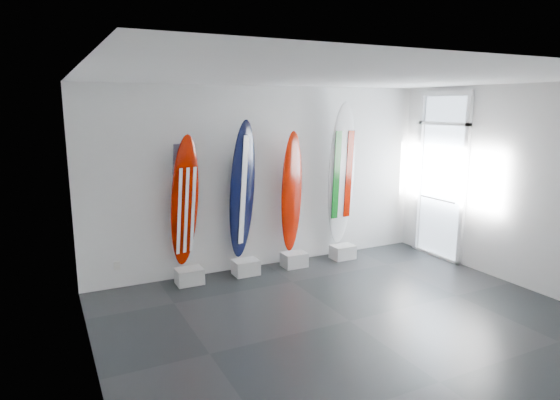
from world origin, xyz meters
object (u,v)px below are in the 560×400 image
surfboard_usa (185,202)px  surfboard_navy (242,191)px  surfboard_italy (341,175)px  surfboard_swiss (292,192)px

surfboard_usa → surfboard_navy: 0.94m
surfboard_navy → surfboard_italy: surfboard_italy is taller
surfboard_italy → surfboard_usa: bearing=174.6°
surfboard_swiss → surfboard_italy: 1.01m
surfboard_swiss → surfboard_navy: bearing=163.9°
surfboard_navy → surfboard_italy: size_ratio=0.89×
surfboard_navy → surfboard_italy: 1.87m
surfboard_swiss → surfboard_italy: size_ratio=0.81×
surfboard_usa → surfboard_swiss: (1.82, 0.00, 0.00)m
surfboard_navy → surfboard_swiss: bearing=-19.0°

